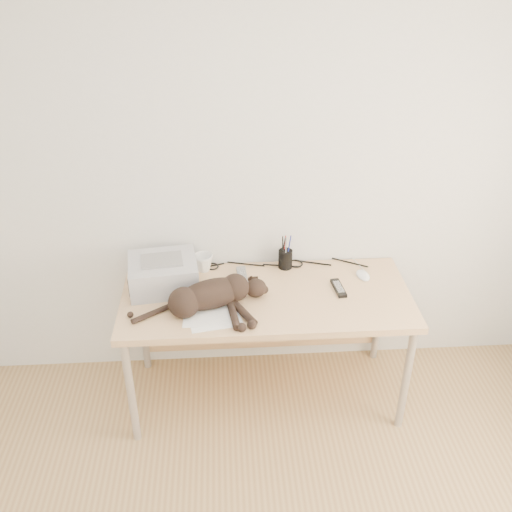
{
  "coord_description": "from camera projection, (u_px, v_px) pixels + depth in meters",
  "views": [
    {
      "loc": [
        -0.22,
        -1.19,
        2.54
      ],
      "look_at": [
        -0.06,
        1.34,
        1.02
      ],
      "focal_mm": 40.0,
      "sensor_mm": 36.0,
      "label": 1
    }
  ],
  "objects": [
    {
      "name": "wall_back",
      "position": [
        262.0,
        175.0,
        3.17
      ],
      "size": [
        3.5,
        0.0,
        3.5
      ],
      "primitive_type": "plane",
      "rotation": [
        1.57,
        0.0,
        0.0
      ],
      "color": "silver",
      "rests_on": "floor"
    },
    {
      "name": "cat",
      "position": [
        208.0,
        297.0,
        3.0
      ],
      "size": [
        0.74,
        0.38,
        0.17
      ],
      "rotation": [
        0.0,
        0.0,
        0.34
      ],
      "color": "black",
      "rests_on": "desk"
    },
    {
      "name": "papers",
      "position": [
        212.0,
        317.0,
        2.97
      ],
      "size": [
        0.31,
        0.24,
        0.01
      ],
      "color": "white",
      "rests_on": "desk"
    },
    {
      "name": "mouse",
      "position": [
        363.0,
        273.0,
        3.3
      ],
      "size": [
        0.09,
        0.13,
        0.04
      ],
      "primitive_type": "ellipsoid",
      "rotation": [
        0.0,
        0.0,
        0.17
      ],
      "color": "white",
      "rests_on": "desk"
    },
    {
      "name": "remote_black",
      "position": [
        339.0,
        288.0,
        3.19
      ],
      "size": [
        0.07,
        0.18,
        0.02
      ],
      "primitive_type": "cube",
      "rotation": [
        0.0,
        0.0,
        0.11
      ],
      "color": "black",
      "rests_on": "desk"
    },
    {
      "name": "remote_grey",
      "position": [
        242.0,
        276.0,
        3.29
      ],
      "size": [
        0.06,
        0.19,
        0.02
      ],
      "primitive_type": "cube",
      "rotation": [
        0.0,
        0.0,
        0.06
      ],
      "color": "gray",
      "rests_on": "desk"
    },
    {
      "name": "mug",
      "position": [
        203.0,
        263.0,
        3.34
      ],
      "size": [
        0.16,
        0.16,
        0.1
      ],
      "primitive_type": "imported",
      "rotation": [
        0.0,
        0.0,
        0.71
      ],
      "color": "white",
      "rests_on": "desk"
    },
    {
      "name": "printer",
      "position": [
        163.0,
        273.0,
        3.18
      ],
      "size": [
        0.41,
        0.36,
        0.18
      ],
      "color": "#B8B8BD",
      "rests_on": "desk"
    },
    {
      "name": "pen_cup",
      "position": [
        285.0,
        259.0,
        3.37
      ],
      "size": [
        0.08,
        0.08,
        0.21
      ],
      "color": "black",
      "rests_on": "desk"
    },
    {
      "name": "desk",
      "position": [
        265.0,
        305.0,
        3.29
      ],
      "size": [
        1.6,
        0.7,
        0.74
      ],
      "color": "tan",
      "rests_on": "floor"
    },
    {
      "name": "cable_tangle",
      "position": [
        262.0,
        265.0,
        3.41
      ],
      "size": [
        1.36,
        0.09,
        0.01
      ],
      "primitive_type": null,
      "color": "black",
      "rests_on": "desk"
    }
  ]
}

